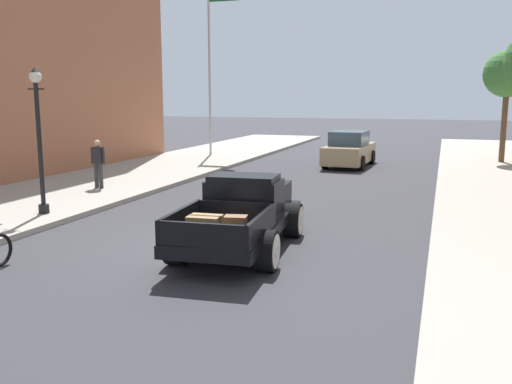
% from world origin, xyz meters
% --- Properties ---
extents(ground_plane, '(140.00, 140.00, 0.00)m').
position_xyz_m(ground_plane, '(0.00, 0.00, 0.00)').
color(ground_plane, '#333338').
extents(hotrod_truck_black, '(2.42, 5.03, 1.58)m').
position_xyz_m(hotrod_truck_black, '(0.61, 0.23, 0.75)').
color(hotrod_truck_black, black).
rests_on(hotrod_truck_black, ground).
extents(car_background_tan, '(2.04, 4.38, 1.65)m').
position_xyz_m(car_background_tan, '(0.50, 15.03, 0.77)').
color(car_background_tan, tan).
rests_on(car_background_tan, ground).
extents(pedestrian_sidewalk_left, '(0.53, 0.22, 1.65)m').
position_xyz_m(pedestrian_sidewalk_left, '(-6.42, 5.16, 1.09)').
color(pedestrian_sidewalk_left, '#333338').
rests_on(pedestrian_sidewalk_left, sidewalk_left).
extents(street_lamp_near, '(0.50, 0.32, 3.85)m').
position_xyz_m(street_lamp_near, '(-5.43, 1.15, 2.39)').
color(street_lamp_near, black).
rests_on(street_lamp_near, sidewalk_left).
extents(flagpole, '(1.74, 0.16, 9.16)m').
position_xyz_m(flagpole, '(-6.94, 16.54, 5.77)').
color(flagpole, '#B2B2B7').
rests_on(flagpole, sidewalk_left).
extents(street_tree_third, '(2.19, 2.19, 5.22)m').
position_xyz_m(street_tree_third, '(7.30, 17.86, 4.22)').
color(street_tree_third, brown).
rests_on(street_tree_third, sidewalk_right).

